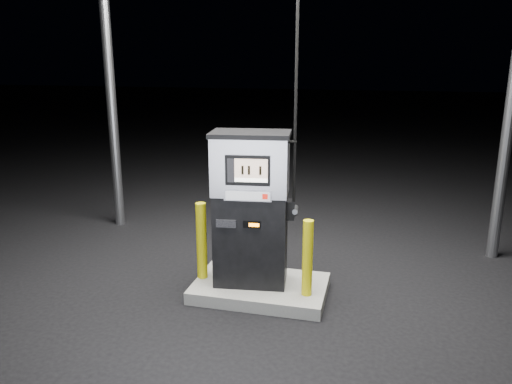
# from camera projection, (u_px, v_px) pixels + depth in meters

# --- Properties ---
(ground) EXTENTS (80.00, 80.00, 0.00)m
(ground) POSITION_uv_depth(u_px,v_px,m) (260.00, 294.00, 6.13)
(ground) COLOR black
(ground) RESTS_ON ground
(pump_island) EXTENTS (1.60, 1.00, 0.15)m
(pump_island) POSITION_uv_depth(u_px,v_px,m) (260.00, 288.00, 6.11)
(pump_island) COLOR slate
(pump_island) RESTS_ON ground
(fuel_dispenser) EXTENTS (1.05, 0.66, 3.83)m
(fuel_dispenser) POSITION_uv_depth(u_px,v_px,m) (251.00, 208.00, 5.88)
(fuel_dispenser) COLOR black
(fuel_dispenser) RESTS_ON pump_island
(bollard_left) EXTENTS (0.16, 0.16, 0.96)m
(bollard_left) POSITION_uv_depth(u_px,v_px,m) (202.00, 241.00, 6.12)
(bollard_left) COLOR #CFC40B
(bollard_left) RESTS_ON pump_island
(bollard_right) EXTENTS (0.15, 0.15, 0.90)m
(bollard_right) POSITION_uv_depth(u_px,v_px,m) (307.00, 258.00, 5.67)
(bollard_right) COLOR #CFC40B
(bollard_right) RESTS_ON pump_island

